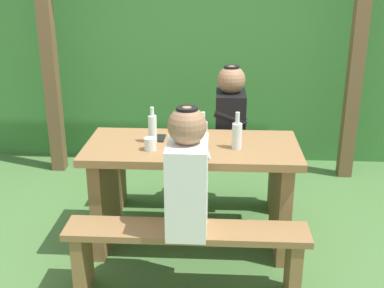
# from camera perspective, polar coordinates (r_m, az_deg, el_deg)

# --- Properties ---
(ground_plane) EXTENTS (12.00, 12.00, 0.00)m
(ground_plane) POSITION_cam_1_polar(r_m,az_deg,el_deg) (3.53, 0.00, -11.45)
(ground_plane) COLOR #477138
(hedge_backdrop) EXTENTS (6.40, 0.77, 1.63)m
(hedge_backdrop) POSITION_cam_1_polar(r_m,az_deg,el_deg) (5.12, 1.29, 8.47)
(hedge_backdrop) COLOR #397835
(hedge_backdrop) RESTS_ON ground_plane
(pergola_post_left) EXTENTS (0.12, 0.12, 1.96)m
(pergola_post_left) POSITION_cam_1_polar(r_m,az_deg,el_deg) (4.63, -16.18, 8.53)
(pergola_post_left) COLOR brown
(pergola_post_left) RESTS_ON ground_plane
(pergola_post_right) EXTENTS (0.12, 0.12, 1.96)m
(pergola_post_right) POSITION_cam_1_polar(r_m,az_deg,el_deg) (4.53, 18.47, 8.04)
(pergola_post_right) COLOR brown
(pergola_post_right) RESTS_ON ground_plane
(picnic_table) EXTENTS (1.40, 0.64, 0.74)m
(picnic_table) POSITION_cam_1_polar(r_m,az_deg,el_deg) (3.30, 0.00, -3.95)
(picnic_table) COLOR olive
(picnic_table) RESTS_ON ground_plane
(bench_near) EXTENTS (1.40, 0.24, 0.44)m
(bench_near) POSITION_cam_1_polar(r_m,az_deg,el_deg) (2.89, -0.64, -11.91)
(bench_near) COLOR olive
(bench_near) RESTS_ON ground_plane
(bench_far) EXTENTS (1.40, 0.24, 0.44)m
(bench_far) POSITION_cam_1_polar(r_m,az_deg,el_deg) (3.88, 0.47, -3.15)
(bench_far) COLOR olive
(bench_far) RESTS_ON ground_plane
(person_white_shirt) EXTENTS (0.25, 0.35, 0.72)m
(person_white_shirt) POSITION_cam_1_polar(r_m,az_deg,el_deg) (2.68, -0.55, -3.60)
(person_white_shirt) COLOR white
(person_white_shirt) RESTS_ON bench_near
(person_black_coat) EXTENTS (0.25, 0.35, 0.72)m
(person_black_coat) POSITION_cam_1_polar(r_m,az_deg,el_deg) (3.72, 4.48, 3.20)
(person_black_coat) COLOR black
(person_black_coat) RESTS_ON bench_far
(drinking_glass) EXTENTS (0.08, 0.08, 0.08)m
(drinking_glass) POSITION_cam_1_polar(r_m,az_deg,el_deg) (3.11, -4.88, 0.00)
(drinking_glass) COLOR silver
(drinking_glass) RESTS_ON picnic_table
(bottle_left) EXTENTS (0.06, 0.06, 0.24)m
(bottle_left) POSITION_cam_1_polar(r_m,az_deg,el_deg) (3.22, -4.62, 1.84)
(bottle_left) COLOR silver
(bottle_left) RESTS_ON picnic_table
(bottle_right) EXTENTS (0.06, 0.06, 0.24)m
(bottle_right) POSITION_cam_1_polar(r_m,az_deg,el_deg) (3.12, 5.26, 1.08)
(bottle_right) COLOR silver
(bottle_right) RESTS_ON picnic_table
(bottle_center) EXTENTS (0.06, 0.06, 0.25)m
(bottle_center) POSITION_cam_1_polar(r_m,az_deg,el_deg) (3.09, 1.27, 1.13)
(bottle_center) COLOR silver
(bottle_center) RESTS_ON picnic_table
(cell_phone) EXTENTS (0.07, 0.14, 0.01)m
(cell_phone) POSITION_cam_1_polar(r_m,az_deg,el_deg) (3.32, -3.78, 0.68)
(cell_phone) COLOR black
(cell_phone) RESTS_ON picnic_table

